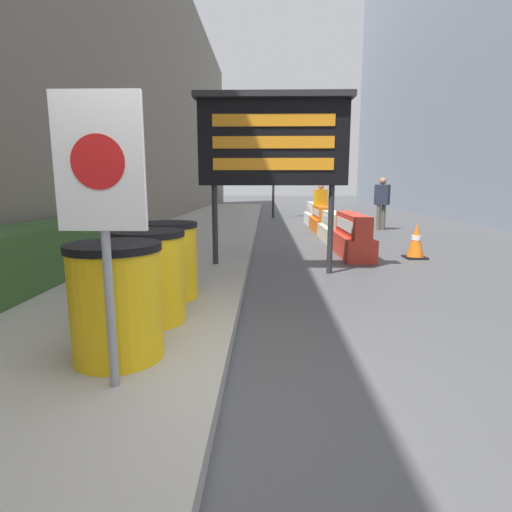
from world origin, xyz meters
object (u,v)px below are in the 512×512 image
at_px(warning_sign, 101,188).
at_px(jersey_barrier_orange_far, 321,220).
at_px(jersey_barrier_white, 313,215).
at_px(barrel_drum_middle, 149,276).
at_px(traffic_light_near_curb, 274,156).
at_px(pedestrian_passerby, 321,202).
at_px(message_board, 273,142).
at_px(jersey_barrier_red_striped, 352,237).
at_px(pedestrian_worker, 382,199).
at_px(barrel_drum_foreground, 117,301).
at_px(barrel_drum_back, 168,260).
at_px(jersey_barrier_cream, 333,228).
at_px(traffic_cone_near, 416,241).

distance_m(warning_sign, jersey_barrier_orange_far, 11.86).
bearing_deg(jersey_barrier_white, barrel_drum_middle, -104.20).
height_order(traffic_light_near_curb, pedestrian_passerby, traffic_light_near_curb).
distance_m(jersey_barrier_orange_far, jersey_barrier_white, 2.28).
bearing_deg(jersey_barrier_orange_far, message_board, -104.56).
xyz_separation_m(jersey_barrier_white, traffic_light_near_curb, (-1.57, 3.28, 2.56)).
relative_size(jersey_barrier_red_striped, pedestrian_worker, 1.18).
height_order(warning_sign, jersey_barrier_red_striped, warning_sign).
xyz_separation_m(barrel_drum_middle, jersey_barrier_white, (3.12, 12.33, -0.26)).
distance_m(warning_sign, traffic_light_near_curb, 17.09).
distance_m(barrel_drum_foreground, message_board, 4.50).
bearing_deg(pedestrian_worker, warning_sign, 97.86).
bearing_deg(traffic_light_near_curb, barrel_drum_back, -96.10).
relative_size(barrel_drum_middle, traffic_light_near_curb, 0.23).
height_order(barrel_drum_foreground, jersey_barrier_white, barrel_drum_foreground).
bearing_deg(traffic_light_near_curb, jersey_barrier_cream, -79.07).
bearing_deg(traffic_light_near_curb, pedestrian_passerby, -72.73).
bearing_deg(jersey_barrier_white, barrel_drum_back, -105.35).
xyz_separation_m(traffic_cone_near, pedestrian_worker, (0.83, 5.62, 0.70)).
bearing_deg(jersey_barrier_red_striped, barrel_drum_middle, -122.22).
bearing_deg(barrel_drum_back, message_board, 58.82).
bearing_deg(barrel_drum_back, barrel_drum_foreground, -89.49).
bearing_deg(barrel_drum_back, jersey_barrier_orange_far, 71.08).
bearing_deg(barrel_drum_middle, pedestrian_passerby, 73.25).
xyz_separation_m(message_board, jersey_barrier_orange_far, (1.81, 6.96, -1.91)).
bearing_deg(message_board, pedestrian_worker, 61.17).
bearing_deg(message_board, barrel_drum_middle, -113.04).
bearing_deg(barrel_drum_foreground, jersey_barrier_cream, 69.51).
distance_m(jersey_barrier_white, traffic_light_near_curb, 4.45).
distance_m(barrel_drum_back, traffic_light_near_curb, 14.99).
bearing_deg(jersey_barrier_orange_far, barrel_drum_middle, -107.25).
height_order(jersey_barrier_orange_far, jersey_barrier_white, jersey_barrier_white).
relative_size(warning_sign, message_board, 0.64).
bearing_deg(barrel_drum_back, warning_sign, -86.15).
distance_m(message_board, pedestrian_passerby, 7.72).
relative_size(warning_sign, jersey_barrier_orange_far, 1.01).
distance_m(traffic_cone_near, traffic_light_near_curb, 11.62).
bearing_deg(pedestrian_passerby, traffic_cone_near, -99.43).
height_order(message_board, traffic_light_near_curb, traffic_light_near_curb).
xyz_separation_m(jersey_barrier_white, pedestrian_worker, (2.14, -2.07, 0.69)).
xyz_separation_m(jersey_barrier_orange_far, traffic_light_near_curb, (-1.57, 5.56, 2.57)).
bearing_deg(pedestrian_passerby, message_board, -125.79).
bearing_deg(barrel_drum_foreground, pedestrian_passerby, 74.46).
height_order(traffic_light_near_curb, pedestrian_worker, traffic_light_near_curb).
height_order(barrel_drum_back, traffic_light_near_curb, traffic_light_near_curb).
bearing_deg(jersey_barrier_orange_far, jersey_barrier_cream, -90.00).
distance_m(barrel_drum_middle, jersey_barrier_white, 12.72).
xyz_separation_m(jersey_barrier_red_striped, traffic_cone_near, (1.31, -0.31, -0.03)).
height_order(jersey_barrier_orange_far, pedestrian_worker, pedestrian_worker).
bearing_deg(warning_sign, message_board, 75.14).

